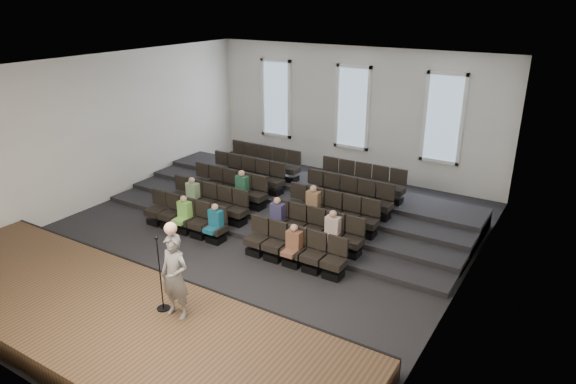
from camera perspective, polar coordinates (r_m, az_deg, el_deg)
name	(u,v)px	position (r m, az deg, el deg)	size (l,w,h in m)	color
ground	(248,240)	(15.27, -4.45, -5.30)	(14.00, 14.00, 0.00)	black
ceiling	(243,67)	(13.79, -5.05, 13.68)	(12.00, 14.00, 0.02)	white
wall_back	(353,113)	(20.22, 7.24, 8.75)	(12.00, 0.04, 5.00)	white
wall_front	(1,265)	(10.04, -29.30, -7.06)	(12.00, 0.04, 5.00)	white
wall_left	(101,131)	(18.45, -20.10, 6.43)	(0.04, 14.00, 5.00)	white
wall_right	(466,202)	(11.97, 19.21, -1.07)	(0.04, 14.00, 5.00)	white
stage	(108,319)	(12.00, -19.32, -13.21)	(11.80, 3.60, 0.50)	#4F3922
stage_lip	(167,283)	(12.96, -13.28, -9.77)	(11.80, 0.06, 0.52)	black
risers	(302,199)	(17.61, 1.59, -0.83)	(11.80, 4.80, 0.60)	black
seating_rows	(276,202)	(16.14, -1.31, -1.07)	(6.80, 4.70, 1.67)	black
windows	(352,108)	(20.11, 7.18, 9.27)	(8.44, 0.10, 3.24)	white
audience	(254,211)	(15.17, -3.83, -2.10)	(5.45, 2.64, 1.10)	#7FD153
speaker	(175,277)	(10.81, -12.46, -9.17)	(0.67, 0.44, 1.84)	slate
mic_stand	(161,288)	(11.29, -13.88, -10.31)	(0.29, 0.29, 1.72)	black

